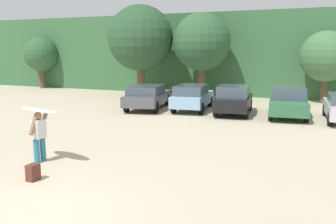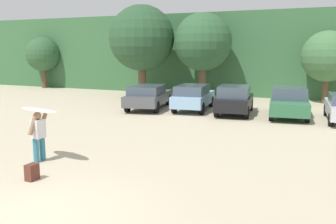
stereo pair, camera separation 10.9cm
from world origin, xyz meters
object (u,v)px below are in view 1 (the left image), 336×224
at_px(parked_car_forest_green, 288,102).
at_px(parked_car_sky_blue, 192,97).
at_px(person_adult, 39,134).
at_px(surfboard_white, 39,110).
at_px(backpack_dropped, 33,172).
at_px(parked_car_dark_gray, 147,96).
at_px(parked_car_black, 234,99).

bearing_deg(parked_car_forest_green, parked_car_sky_blue, 82.73).
bearing_deg(person_adult, surfboard_white, 160.98).
height_order(parked_car_forest_green, backpack_dropped, parked_car_forest_green).
bearing_deg(parked_car_forest_green, backpack_dropped, 150.57).
distance_m(surfboard_white, backpack_dropped, 2.23).
relative_size(parked_car_dark_gray, parked_car_black, 1.17).
relative_size(parked_car_black, surfboard_white, 2.30).
bearing_deg(backpack_dropped, parked_car_dark_gray, 102.18).
height_order(parked_car_sky_blue, parked_car_forest_green, parked_car_forest_green).
relative_size(parked_car_dark_gray, parked_car_sky_blue, 1.08).
xyz_separation_m(parked_car_black, person_adult, (-3.54, -11.23, 0.08)).
height_order(parked_car_sky_blue, parked_car_black, parked_car_black).
relative_size(parked_car_sky_blue, parked_car_black, 1.08).
bearing_deg(surfboard_white, parked_car_black, -92.94).
bearing_deg(person_adult, parked_car_black, -106.96).
xyz_separation_m(surfboard_white, backpack_dropped, (0.95, -1.40, -1.45)).
bearing_deg(backpack_dropped, person_adult, 126.13).
height_order(parked_car_dark_gray, parked_car_forest_green, parked_car_forest_green).
xyz_separation_m(parked_car_black, surfboard_white, (-3.44, -11.27, 0.86)).
relative_size(parked_car_black, parked_car_forest_green, 0.92).
xyz_separation_m(person_adult, backpack_dropped, (1.05, -1.44, -0.68)).
bearing_deg(surfboard_white, backpack_dropped, 138.07).
bearing_deg(parked_car_black, parked_car_forest_green, -89.95).
bearing_deg(surfboard_white, person_adult, -5.54).
bearing_deg(backpack_dropped, parked_car_sky_blue, 90.21).
relative_size(person_adult, backpack_dropped, 3.56).
xyz_separation_m(parked_car_dark_gray, backpack_dropped, (2.68, -12.41, -0.55)).
bearing_deg(parked_car_sky_blue, surfboard_white, 168.66).
bearing_deg(parked_car_sky_blue, parked_car_forest_green, -96.96).
bearing_deg(surfboard_white, parked_car_dark_gray, -67.02).
distance_m(parked_car_black, parked_car_forest_green, 2.85).
bearing_deg(parked_car_forest_green, person_adult, 143.98).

